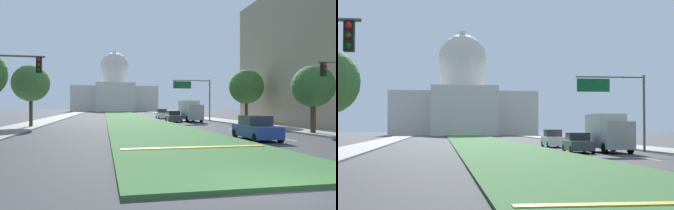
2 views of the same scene
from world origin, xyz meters
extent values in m
plane|color=#3D3D3F|center=(0.00, 68.82, 0.00)|extent=(302.79, 302.79, 0.00)
cube|color=#386B33|center=(0.00, 61.94, 0.07)|extent=(8.82, 123.87, 0.14)
cube|color=gold|center=(0.00, 8.33, 0.16)|extent=(7.94, 0.50, 0.04)
cube|color=silver|center=(8.01, 28.56, 0.00)|extent=(0.16, 2.40, 0.01)
cube|color=silver|center=(8.01, 42.40, 0.00)|extent=(0.16, 2.40, 0.01)
cube|color=silver|center=(8.01, 50.60, 0.00)|extent=(0.16, 2.40, 0.01)
cube|color=silver|center=(8.01, 53.77, 0.00)|extent=(0.16, 2.40, 0.01)
cube|color=#9E9991|center=(-13.62, 55.05, 0.07)|extent=(4.00, 123.87, 0.15)
cube|color=#9E9991|center=(13.62, 55.05, 0.07)|extent=(4.00, 123.87, 0.15)
cube|color=beige|center=(0.00, 137.63, 5.52)|extent=(36.89, 22.57, 11.04)
cube|color=beige|center=(0.00, 124.35, 6.07)|extent=(16.23, 4.00, 12.15)
cylinder|color=beige|center=(0.00, 137.63, 14.58)|extent=(11.75, 11.75, 7.08)
sphere|color=beige|center=(0.00, 137.63, 20.36)|extent=(12.76, 12.76, 12.76)
cylinder|color=beige|center=(0.00, 137.63, 26.10)|extent=(1.80, 1.80, 3.00)
cube|color=black|center=(-8.24, 10.02, 4.60)|extent=(0.28, 0.24, 0.84)
sphere|color=red|center=(-8.24, 9.88, 4.88)|extent=(0.18, 0.18, 0.18)
sphere|color=#4C380F|center=(-8.24, 9.88, 4.60)|extent=(0.18, 0.18, 0.18)
sphere|color=#0F4219|center=(-8.24, 9.88, 4.32)|extent=(0.18, 0.18, 0.18)
cylinder|color=#515456|center=(11.32, 38.50, 3.25)|extent=(0.20, 0.20, 6.50)
cylinder|color=#515456|center=(8.37, 38.50, 6.30)|extent=(5.89, 0.12, 0.12)
cube|color=#146033|center=(6.90, 38.45, 5.60)|extent=(2.80, 0.08, 1.10)
cube|color=#4C5156|center=(5.44, 37.94, 0.61)|extent=(2.19, 4.49, 0.79)
cube|color=#282D38|center=(5.45, 38.11, 1.33)|extent=(1.81, 2.21, 0.65)
cylinder|color=black|center=(6.20, 36.14, 0.32)|extent=(0.26, 0.65, 0.64)
cylinder|color=black|center=(4.46, 36.26, 0.32)|extent=(0.26, 0.65, 0.64)
cylinder|color=black|center=(6.42, 39.61, 0.32)|extent=(0.26, 0.65, 0.64)
cylinder|color=black|center=(4.68, 39.73, 0.32)|extent=(0.26, 0.65, 0.64)
cube|color=silver|center=(5.91, 49.96, 0.67)|extent=(1.98, 4.73, 0.90)
cube|color=#282D38|center=(5.92, 50.14, 1.48)|extent=(1.67, 2.30, 0.73)
cylinder|color=black|center=(6.66, 48.04, 0.32)|extent=(0.24, 0.65, 0.64)
cylinder|color=black|center=(5.02, 48.10, 0.32)|extent=(0.24, 0.65, 0.64)
cylinder|color=black|center=(6.81, 51.81, 0.32)|extent=(0.24, 0.65, 0.64)
cylinder|color=black|center=(5.16, 51.87, 0.32)|extent=(0.24, 0.65, 0.64)
cube|color=#BCBCC1|center=(8.09, 35.89, 1.45)|extent=(2.30, 2.00, 2.20)
cube|color=silver|center=(8.09, 39.09, 1.80)|extent=(2.30, 4.40, 2.80)
cylinder|color=black|center=(9.14, 35.89, 0.45)|extent=(0.30, 0.90, 0.90)
cylinder|color=black|center=(7.04, 35.89, 0.45)|extent=(0.30, 0.90, 0.90)
cylinder|color=black|center=(9.14, 40.19, 0.45)|extent=(0.30, 0.90, 0.90)
cylinder|color=black|center=(7.04, 40.19, 0.45)|extent=(0.30, 0.90, 0.90)
camera|label=1|loc=(-4.81, -7.94, 2.39)|focal=33.58mm
camera|label=2|loc=(-5.75, -4.90, 2.13)|focal=57.29mm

